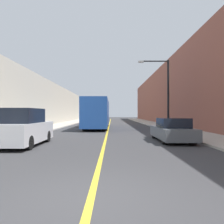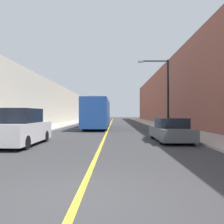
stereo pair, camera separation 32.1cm
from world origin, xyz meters
name	(u,v)px [view 1 (the left image)]	position (x,y,z in m)	size (l,w,h in m)	color
ground_plane	(90,199)	(0.00, 0.00, 0.00)	(200.00, 200.00, 0.00)	#38383A
sidewalk_left	(64,124)	(-7.07, 30.00, 0.06)	(3.24, 72.00, 0.12)	#B2AA9E
sidewalk_right	(153,124)	(7.07, 30.00, 0.06)	(3.24, 72.00, 0.12)	#B2AA9E
building_row_left	(41,104)	(-10.69, 30.00, 3.28)	(4.00, 72.00, 6.57)	#B7B2A3
building_row_right	(176,94)	(10.69, 30.00, 4.88)	(4.00, 72.00, 9.75)	brown
road_center_line	(109,124)	(0.00, 30.00, 0.00)	(0.16, 72.00, 0.01)	gold
bus	(97,113)	(-1.28, 21.02, 1.76)	(2.52, 11.58, 3.28)	#1E4793
parked_suv_left	(22,129)	(-4.33, 7.21, 0.91)	(1.95, 4.62, 1.98)	silver
car_right_near	(172,131)	(4.16, 9.08, 0.65)	(1.88, 4.59, 1.43)	#51565B
street_lamp_right	(164,89)	(5.44, 16.20, 4.01)	(2.93, 0.24, 6.66)	black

